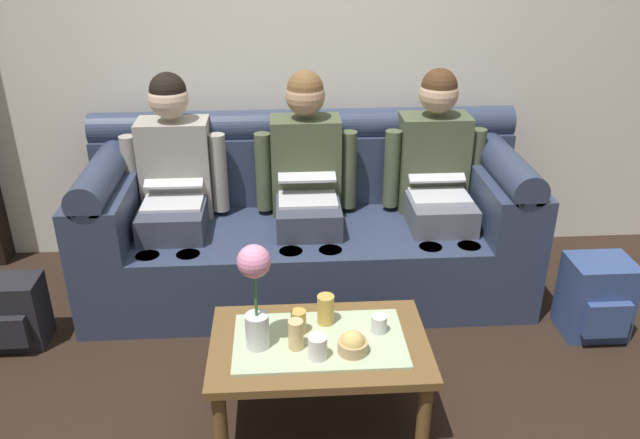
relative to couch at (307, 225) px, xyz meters
The scene contains 16 objects.
ground_plane 1.23m from the couch, 90.00° to the right, with size 14.00×14.00×0.00m, color black.
back_wall_patterned 1.20m from the couch, 90.00° to the left, with size 6.00×0.12×2.90m, color silver.
couch is the anchor object (origin of this frame).
person_left 0.77m from the couch, behind, with size 0.56×0.67×1.22m.
person_middle 0.29m from the couch, 90.00° to the right, with size 0.56×0.67×1.22m.
person_right 0.77m from the couch, ahead, with size 0.56×0.67×1.22m.
coffee_table 1.09m from the couch, 90.00° to the right, with size 0.90×0.57×0.38m.
flower_vase 1.18m from the couch, 102.60° to the right, with size 0.13×0.13×0.45m.
snack_bowl 1.18m from the couch, 83.83° to the right, with size 0.12×0.12×0.10m.
cup_near_left 1.14m from the couch, 94.86° to the right, with size 0.06×0.06×0.13m, color #DBB77A.
cup_near_right 1.08m from the couch, 76.59° to the right, with size 0.07×0.07×0.08m, color silver.
cup_far_center 1.04m from the couch, 94.57° to the right, with size 0.06×0.06×0.10m, color gold.
cup_far_left 0.97m from the couch, 87.96° to the right, with size 0.07×0.07×0.13m, color gold.
cup_far_right 1.21m from the couch, 90.67° to the right, with size 0.07×0.07×0.10m, color white.
backpack_right 1.56m from the couch, 22.27° to the right, with size 0.31×0.29×0.41m.
backpack_left 1.58m from the couch, 161.47° to the right, with size 0.31×0.25×0.36m.
Camera 1 is at (-0.13, -2.06, 1.96)m, focal length 35.90 mm.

